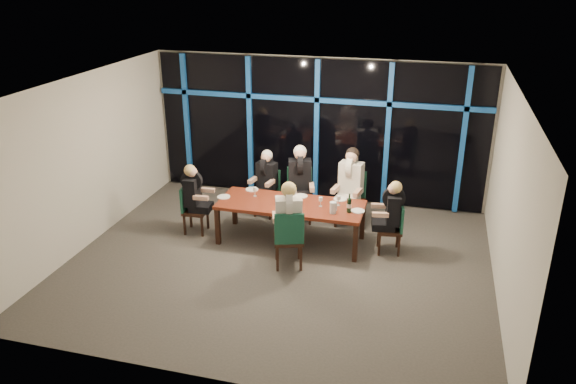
% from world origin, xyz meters
% --- Properties ---
extents(room, '(7.04, 7.00, 3.02)m').
position_xyz_m(room, '(0.00, 0.00, 2.02)').
color(room, '#534F4A').
rests_on(room, ground).
extents(window_wall, '(6.86, 0.43, 2.94)m').
position_xyz_m(window_wall, '(0.01, 2.93, 1.55)').
color(window_wall, black).
rests_on(window_wall, ground).
extents(dining_table, '(2.60, 1.00, 0.75)m').
position_xyz_m(dining_table, '(0.00, 0.80, 0.68)').
color(dining_table, maroon).
rests_on(dining_table, ground).
extents(chair_far_left, '(0.50, 0.50, 0.93)m').
position_xyz_m(chair_far_left, '(-0.75, 1.87, 0.52)').
color(chair_far_left, black).
rests_on(chair_far_left, ground).
extents(chair_far_mid, '(0.60, 0.60, 1.05)m').
position_xyz_m(chair_far_mid, '(-0.08, 1.79, 0.58)').
color(chair_far_mid, black).
rests_on(chair_far_mid, ground).
extents(chair_far_right, '(0.56, 0.56, 1.06)m').
position_xyz_m(chair_far_right, '(0.92, 1.85, 0.59)').
color(chair_far_right, black).
rests_on(chair_far_right, ground).
extents(chair_end_left, '(0.45, 0.45, 0.91)m').
position_xyz_m(chair_end_left, '(-1.90, 0.71, 0.51)').
color(chair_end_left, black).
rests_on(chair_end_left, ground).
extents(chair_end_right, '(0.48, 0.48, 0.90)m').
position_xyz_m(chair_end_right, '(1.83, 0.88, 0.50)').
color(chair_end_right, black).
rests_on(chair_end_right, ground).
extents(chair_near_mid, '(0.61, 0.61, 1.04)m').
position_xyz_m(chair_near_mid, '(0.21, -0.14, 0.58)').
color(chair_near_mid, black).
rests_on(chair_near_mid, ground).
extents(diner_far_left, '(0.51, 0.62, 0.90)m').
position_xyz_m(diner_far_left, '(-0.77, 1.79, 0.89)').
color(diner_far_left, black).
rests_on(diner_far_left, ground).
extents(diner_far_mid, '(0.61, 0.71, 1.02)m').
position_xyz_m(diner_far_mid, '(-0.06, 1.70, 1.00)').
color(diner_far_mid, black).
rests_on(diner_far_mid, ground).
extents(diner_far_right, '(0.57, 0.70, 1.03)m').
position_xyz_m(diner_far_right, '(0.91, 1.76, 1.01)').
color(diner_far_right, silver).
rests_on(diner_far_right, ground).
extents(diner_end_left, '(0.58, 0.47, 0.89)m').
position_xyz_m(diner_end_left, '(-1.82, 0.72, 0.87)').
color(diner_end_left, black).
rests_on(diner_end_left, ground).
extents(diner_end_right, '(0.60, 0.49, 0.88)m').
position_xyz_m(diner_end_right, '(1.76, 0.86, 0.86)').
color(diner_end_right, black).
rests_on(diner_end_right, ground).
extents(diner_near_mid, '(0.62, 0.71, 1.01)m').
position_xyz_m(diner_near_mid, '(0.19, -0.05, 0.99)').
color(diner_near_mid, silver).
rests_on(diner_near_mid, ground).
extents(plate_far_left, '(0.24, 0.24, 0.01)m').
position_xyz_m(plate_far_left, '(-0.88, 1.24, 0.76)').
color(plate_far_left, white).
rests_on(plate_far_left, dining_table).
extents(plate_far_mid, '(0.24, 0.24, 0.01)m').
position_xyz_m(plate_far_mid, '(0.10, 1.16, 0.76)').
color(plate_far_mid, white).
rests_on(plate_far_mid, dining_table).
extents(plate_far_right, '(0.24, 0.24, 0.01)m').
position_xyz_m(plate_far_right, '(0.82, 1.20, 0.76)').
color(plate_far_right, white).
rests_on(plate_far_right, dining_table).
extents(plate_end_left, '(0.24, 0.24, 0.01)m').
position_xyz_m(plate_end_left, '(-1.26, 0.76, 0.76)').
color(plate_end_left, white).
rests_on(plate_end_left, dining_table).
extents(plate_end_right, '(0.24, 0.24, 0.01)m').
position_xyz_m(plate_end_right, '(1.20, 0.77, 0.76)').
color(plate_end_right, white).
rests_on(plate_end_right, dining_table).
extents(plate_near_mid, '(0.24, 0.24, 0.01)m').
position_xyz_m(plate_near_mid, '(0.01, 0.48, 0.76)').
color(plate_near_mid, white).
rests_on(plate_near_mid, dining_table).
extents(wine_bottle, '(0.08, 0.08, 0.34)m').
position_xyz_m(wine_bottle, '(1.06, 0.69, 0.88)').
color(wine_bottle, black).
rests_on(wine_bottle, dining_table).
extents(water_pitcher, '(0.13, 0.11, 0.20)m').
position_xyz_m(water_pitcher, '(0.80, 0.59, 0.85)').
color(water_pitcher, silver).
rests_on(water_pitcher, dining_table).
extents(tea_light, '(0.04, 0.04, 0.03)m').
position_xyz_m(tea_light, '(-0.06, 0.59, 0.76)').
color(tea_light, '#F0A048').
rests_on(tea_light, dining_table).
extents(wine_glass_a, '(0.07, 0.07, 0.17)m').
position_xyz_m(wine_glass_a, '(-0.22, 0.69, 0.87)').
color(wine_glass_a, white).
rests_on(wine_glass_a, dining_table).
extents(wine_glass_b, '(0.07, 0.07, 0.17)m').
position_xyz_m(wine_glass_b, '(0.01, 1.02, 0.87)').
color(wine_glass_b, silver).
rests_on(wine_glass_b, dining_table).
extents(wine_glass_c, '(0.07, 0.07, 0.17)m').
position_xyz_m(wine_glass_c, '(0.53, 0.82, 0.87)').
color(wine_glass_c, silver).
rests_on(wine_glass_c, dining_table).
extents(wine_glass_d, '(0.07, 0.07, 0.17)m').
position_xyz_m(wine_glass_d, '(-0.72, 0.96, 0.88)').
color(wine_glass_d, white).
rests_on(wine_glass_d, dining_table).
extents(wine_glass_e, '(0.07, 0.07, 0.18)m').
position_xyz_m(wine_glass_e, '(0.83, 0.94, 0.88)').
color(wine_glass_e, silver).
rests_on(wine_glass_e, dining_table).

